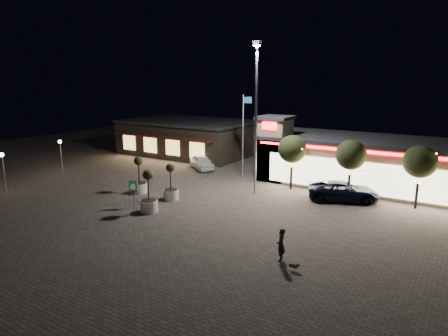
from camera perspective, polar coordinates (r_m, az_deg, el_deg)
The scene contains 18 objects.
ground at distance 28.47m, azimuth -6.84°, elevation -6.92°, with size 90.00×90.00×0.00m, color #655A51.
retail_building at distance 38.04m, azimuth 20.14°, elevation 0.84°, with size 20.40×8.40×6.10m.
restaurant_building at distance 51.72m, azimuth -5.12°, elevation 4.47°, with size 16.40×11.00×4.30m.
floodlight_pole at distance 32.53m, azimuth 4.60°, elevation 8.25°, with size 0.60×0.40×12.38m.
flagpole at distance 38.99m, azimuth 2.86°, elevation 5.65°, with size 0.95×0.10×8.00m.
lamp_post_west at distance 43.46m, azimuth -22.31°, elevation 2.39°, with size 0.36×0.36×3.48m.
lamp_post_south at distance 38.14m, azimuth -29.03°, elevation 0.41°, with size 0.36×0.36×3.48m.
string_tree_a at distance 34.83m, azimuth 9.72°, elevation 2.67°, with size 2.42×2.42×4.79m.
string_tree_b at distance 33.29m, azimuth 17.68°, elevation 1.78°, with size 2.42×2.42×4.79m.
string_tree_c at distance 32.45m, azimuth 26.23°, elevation 0.80°, with size 2.42×2.42×4.79m.
pickup_truck at distance 33.09m, azimuth 16.69°, elevation -3.18°, with size 2.55×5.53×1.54m, color black.
white_sedan at distance 42.70m, azimuth -3.17°, elevation 0.82°, with size 1.76×4.37×1.49m, color white.
pedestrian at distance 21.75m, azimuth 8.13°, elevation -10.83°, with size 0.64×0.42×1.77m, color black.
dog at distance 21.04m, azimuth 10.09°, elevation -13.54°, with size 0.54×0.20×0.29m.
planter_left at distance 34.43m, azimuth -12.00°, elevation -1.95°, with size 1.29×1.29×3.16m.
planter_mid at distance 29.51m, azimuth -10.70°, elevation -4.36°, with size 1.28×1.28×3.15m.
planter_right at distance 32.18m, azimuth -7.60°, elevation -2.91°, with size 1.21×1.21×2.98m.
valet_sign at distance 30.55m, azimuth -12.80°, elevation -2.92°, with size 0.66×0.31×2.09m.
Camera 1 is at (17.01, -20.76, 9.52)m, focal length 32.00 mm.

